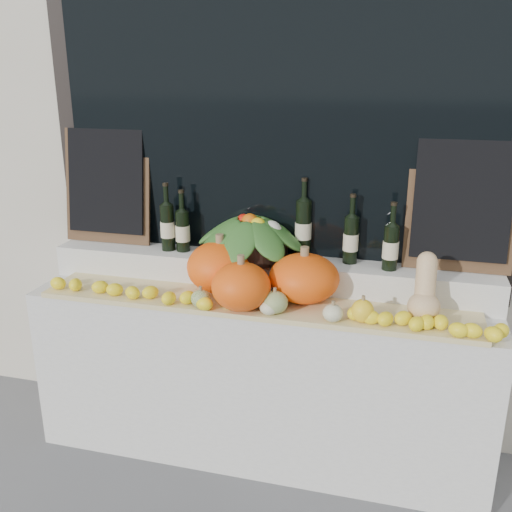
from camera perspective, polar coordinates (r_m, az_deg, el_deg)
storefront_facade at (r=3.34m, az=3.78°, el=23.11°), size 7.00×0.94×4.50m
display_sill at (r=3.05m, az=0.37°, el=-11.78°), size 2.30×0.55×0.88m
rear_tier at (r=2.96m, az=1.11°, el=-1.60°), size 2.30×0.25×0.16m
straw_bedding at (r=2.73m, az=-0.27°, el=-4.85°), size 2.10×0.32×0.02m
pumpkin_left at (r=2.82m, az=-3.60°, el=-1.10°), size 0.42×0.42×0.26m
pumpkin_right at (r=2.71m, az=4.82°, el=-2.21°), size 0.37×0.37×0.23m
pumpkin_center at (r=2.61m, az=-1.50°, el=-3.06°), size 0.28×0.28×0.22m
butternut_squash at (r=2.62m, az=16.53°, el=-3.47°), size 0.14×0.21×0.29m
decorative_gourds at (r=2.58m, az=2.21°, el=-4.78°), size 0.84×0.13×0.15m
lemon_heap at (r=2.62m, az=-0.90°, el=-4.89°), size 2.20×0.16×0.06m
produce_bowl at (r=2.90m, az=-0.62°, el=2.05°), size 0.59×0.59×0.24m
wine_bottle_far_left at (r=3.05m, az=-8.84°, el=2.94°), size 0.08×0.08×0.36m
wine_bottle_near_left at (r=3.03m, az=-7.35°, el=2.57°), size 0.08×0.08×0.33m
wine_bottle_tall at (r=2.91m, az=4.75°, el=2.82°), size 0.08×0.08×0.41m
wine_bottle_near_right at (r=2.85m, az=9.46°, el=1.69°), size 0.08×0.08×0.35m
wine_bottle_far_right at (r=2.80m, az=13.32°, el=0.91°), size 0.08×0.08×0.33m
chalkboard_left at (r=3.24m, az=-14.72°, el=6.97°), size 0.50×0.11×0.62m
chalkboard_right at (r=2.84m, az=19.90°, el=4.92°), size 0.50×0.11×0.62m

